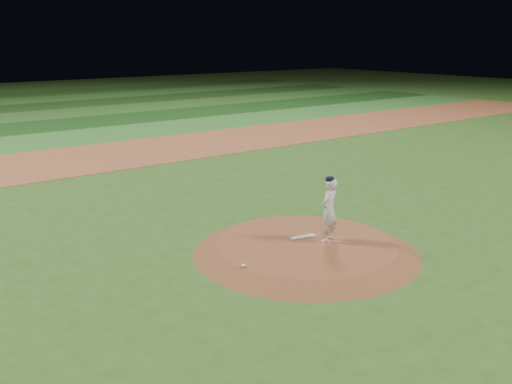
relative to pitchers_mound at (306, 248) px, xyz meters
The scene contains 8 objects.
ground 0.12m from the pitchers_mound, ahead, with size 120.00×120.00×0.00m, color #33601F.
infield_dirt_band 14.00m from the pitchers_mound, 90.00° to the left, with size 70.00×6.00×0.02m, color #A15732.
outfield_stripe_0 19.50m from the pitchers_mound, 90.00° to the left, with size 70.00×5.00×0.02m, color #347A2C.
outfield_stripe_1 24.50m from the pitchers_mound, 90.00° to the left, with size 70.00×5.00×0.02m, color #194516.
pitchers_mound is the anchor object (origin of this frame).
pitching_rubber 0.41m from the pitchers_mound, 56.97° to the left, with size 0.65×0.16×0.03m, color silver.
rosin_bag 2.12m from the pitchers_mound, behind, with size 0.12×0.12×0.07m, color silver.
pitcher_on_mound 1.10m from the pitchers_mound, 21.97° to the right, with size 0.66×0.53×1.64m.
Camera 1 is at (-8.89, -9.65, 5.11)m, focal length 40.00 mm.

